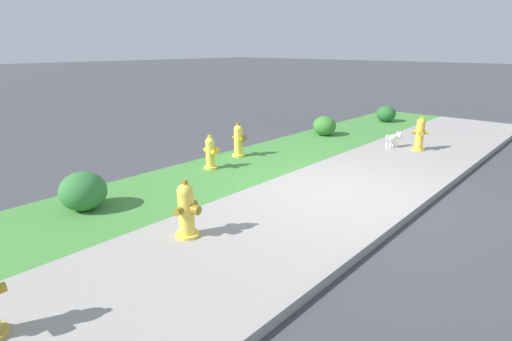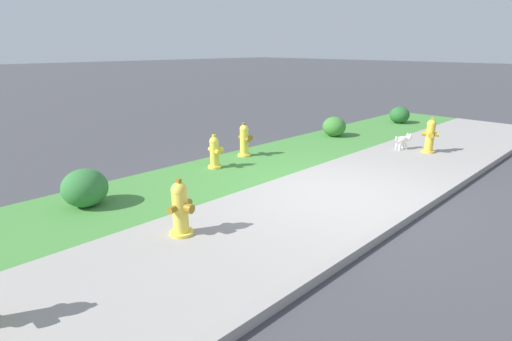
% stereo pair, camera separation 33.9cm
% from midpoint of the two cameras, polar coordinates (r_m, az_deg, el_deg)
% --- Properties ---
extents(ground_plane, '(120.00, 120.00, 0.00)m').
position_cam_midpoint_polar(ground_plane, '(6.78, 9.87, -3.12)').
color(ground_plane, '#424247').
extents(sidewalk_pavement, '(18.00, 2.42, 0.01)m').
position_cam_midpoint_polar(sidewalk_pavement, '(6.78, 9.87, -3.08)').
color(sidewalk_pavement, '#9E9993').
rests_on(sidewalk_pavement, ground).
extents(grass_verge, '(18.00, 2.08, 0.01)m').
position_cam_midpoint_polar(grass_verge, '(8.12, -3.66, 0.58)').
color(grass_verge, '#47893D').
rests_on(grass_verge, ground).
extents(street_curb, '(18.00, 0.16, 0.12)m').
position_cam_midpoint_polar(street_curb, '(6.23, 20.01, -5.23)').
color(street_curb, '#9E9993').
rests_on(street_curb, ground).
extents(fire_hydrant_at_driveway, '(0.39, 0.36, 0.76)m').
position_cam_midpoint_polar(fire_hydrant_at_driveway, '(5.15, -11.78, -5.57)').
color(fire_hydrant_at_driveway, yellow).
rests_on(fire_hydrant_at_driveway, ground).
extents(fire_hydrant_near_corner, '(0.33, 0.37, 0.69)m').
position_cam_midpoint_polar(fire_hydrant_near_corner, '(7.96, -7.74, 2.52)').
color(fire_hydrant_near_corner, yellow).
rests_on(fire_hydrant_near_corner, ground).
extents(fire_hydrant_across_street, '(0.34, 0.37, 0.81)m').
position_cam_midpoint_polar(fire_hydrant_across_street, '(9.97, 21.47, 4.87)').
color(fire_hydrant_across_street, gold).
rests_on(fire_hydrant_across_street, ground).
extents(fire_hydrant_mid_block, '(0.35, 0.38, 0.75)m').
position_cam_midpoint_polar(fire_hydrant_mid_block, '(8.81, -3.61, 4.31)').
color(fire_hydrant_mid_block, yellow).
rests_on(fire_hydrant_mid_block, ground).
extents(small_white_dog, '(0.47, 0.28, 0.39)m').
position_cam_midpoint_polar(small_white_dog, '(10.08, 18.15, 4.38)').
color(small_white_dog, white).
rests_on(small_white_dog, ground).
extents(shrub_bush_mid_verge, '(0.68, 0.68, 0.58)m').
position_cam_midpoint_polar(shrub_bush_mid_verge, '(6.51, -24.85, -2.70)').
color(shrub_bush_mid_verge, '#337538').
rests_on(shrub_bush_mid_verge, ground).
extents(shrub_bush_far_verge, '(0.62, 0.62, 0.53)m').
position_cam_midpoint_polar(shrub_bush_far_verge, '(11.07, 8.89, 6.33)').
color(shrub_bush_far_verge, '#3D7F33').
rests_on(shrub_bush_far_verge, ground).
extents(shrub_bush_near_lamp, '(0.61, 0.61, 0.52)m').
position_cam_midpoint_polar(shrub_bush_near_lamp, '(13.58, 17.40, 7.75)').
color(shrub_bush_near_lamp, '#28662D').
rests_on(shrub_bush_near_lamp, ground).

